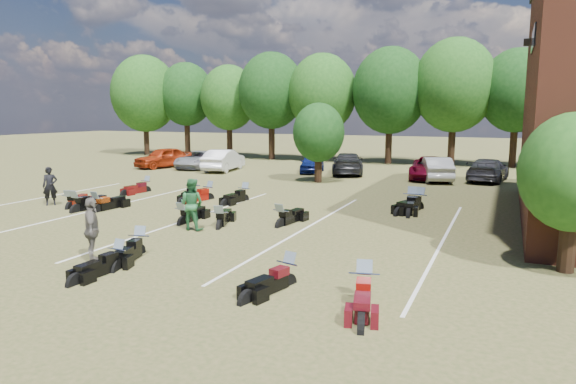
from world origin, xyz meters
The scene contains 32 objects.
ground centered at (0.00, 0.00, 0.00)m, with size 160.00×160.00×0.00m, color brown.
car_0 centered at (-16.18, 18.73, 0.80)m, with size 1.89×4.69×1.60m, color #97280D.
car_1 centered at (-10.64, 18.62, 0.80)m, with size 1.69×4.86×1.60m, color silver.
car_2 centered at (-13.33, 19.37, 0.68)m, with size 2.26×4.89×1.36m, color gray.
car_3 centered at (-1.53, 20.33, 0.76)m, with size 2.12×5.23×1.52m, color black.
car_4 centered at (-4.20, 20.26, 0.67)m, with size 1.58×3.93×1.34m, color #0C1756.
car_5 centered at (4.67, 19.14, 0.76)m, with size 1.62×4.63×1.53m, color #ACADA8.
car_6 centered at (4.20, 19.80, 0.73)m, with size 2.42×5.26×1.46m, color #590518.
car_7 centered at (7.75, 20.23, 0.72)m, with size 2.02×4.98×1.44m, color #343338.
person_black centered at (-10.85, 2.95, 0.91)m, with size 0.66×0.43×1.82m, color black.
person_green centered at (-1.81, 1.25, 0.97)m, with size 0.94×0.73×1.93m, color #256334.
person_grey centered at (-2.04, -3.50, 0.97)m, with size 1.13×0.47×1.93m, color #635D55.
motorcycle_3 centered at (-1.00, -3.68, 0.00)m, with size 0.66×2.07×1.15m, color black, non-canonical shape.
motorcycle_4 centered at (-1.39, -2.27, 0.00)m, with size 0.70×2.19×1.22m, color black, non-canonical shape.
motorcycle_5 centered at (3.92, -3.06, 0.00)m, with size 0.67×2.12×1.18m, color black, non-canonical shape.
motorcycle_6 centered at (5.97, -3.29, 0.00)m, with size 0.74×2.32×1.29m, color #4B0A12, non-canonical shape.
motorcycle_7 centered at (-9.36, 2.63, 0.00)m, with size 0.69×2.16×1.20m, color maroon, non-canonical shape.
motorcycle_8 centered at (-7.59, 2.48, 0.00)m, with size 0.74×2.31×1.29m, color black, non-canonical shape.
motorcycle_9 centered at (-8.43, 2.12, 0.00)m, with size 0.78×2.44×1.36m, color black, non-canonical shape.
motorcycle_10 centered at (-1.01, 1.87, 0.00)m, with size 0.71×2.22×1.24m, color black, non-canonical shape.
motorcycle_11 centered at (-2.69, 1.87, 0.00)m, with size 0.71×2.22×1.24m, color black, non-canonical shape.
motorcycle_12 centered at (1.01, 3.02, 0.00)m, with size 0.72×2.26×1.26m, color black, non-canonical shape.
motorcycle_14 centered at (-9.39, 8.07, 0.00)m, with size 0.69×2.17×1.21m, color #520B0B, non-canonical shape.
motorcycle_15 centered at (-4.86, 7.25, 0.00)m, with size 0.73×2.29×1.28m, color maroon, non-canonical shape.
motorcycle_16 centered at (-5.78, 7.27, 0.00)m, with size 0.76×2.39×1.33m, color black, non-canonical shape.
motorcycle_18 centered at (-3.03, 7.64, 0.00)m, with size 0.72×2.26×1.26m, color black, non-canonical shape.
motorcycle_19 centered at (4.99, 8.64, 0.00)m, with size 0.81×2.53×1.41m, color black, non-canonical shape.
motorcycle_20 centered at (5.30, 8.69, 0.00)m, with size 0.80×2.50×1.39m, color black, non-canonical shape.
tree_line centered at (-1.00, 29.00, 6.31)m, with size 56.00×6.00×9.79m.
young_tree_near_building centered at (10.50, 1.00, 2.75)m, with size 2.80×2.80×4.16m.
young_tree_midfield centered at (-2.00, 15.50, 3.09)m, with size 3.20×3.20×4.70m.
parking_lines centered at (-3.00, 3.00, 0.01)m, with size 20.10×14.00×0.01m.
Camera 1 is at (8.88, -14.53, 4.35)m, focal length 32.00 mm.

